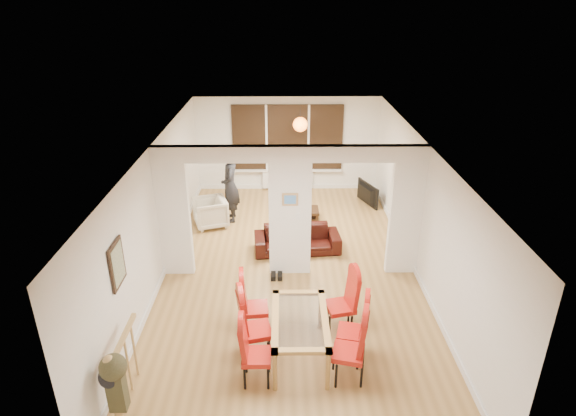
{
  "coord_description": "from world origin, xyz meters",
  "views": [
    {
      "loc": [
        -0.13,
        -8.28,
        5.07
      ],
      "look_at": [
        -0.03,
        0.6,
        1.11
      ],
      "focal_mm": 30.0,
      "sensor_mm": 36.0,
      "label": 1
    }
  ],
  "objects_px": {
    "sofa": "(297,239)",
    "bowl": "(292,210)",
    "television": "(364,194)",
    "coffee_table": "(297,214)",
    "armchair": "(210,212)",
    "person": "(230,186)",
    "dining_chair_lb": "(256,326)",
    "bottle": "(304,203)",
    "dining_chair_ra": "(348,348)",
    "dining_chair_rc": "(340,302)",
    "dining_chair_la": "(256,352)",
    "dining_chair_rb": "(352,328)",
    "dining_table": "(300,337)",
    "dining_chair_lc": "(255,304)"
  },
  "relations": [
    {
      "from": "dining_chair_la",
      "to": "dining_chair_rc",
      "type": "xyz_separation_m",
      "value": [
        1.29,
        1.12,
        0.03
      ]
    },
    {
      "from": "television",
      "to": "coffee_table",
      "type": "height_order",
      "value": "television"
    },
    {
      "from": "dining_chair_rc",
      "to": "television",
      "type": "height_order",
      "value": "dining_chair_rc"
    },
    {
      "from": "dining_chair_lb",
      "to": "television",
      "type": "bearing_deg",
      "value": 52.42
    },
    {
      "from": "sofa",
      "to": "bowl",
      "type": "xyz_separation_m",
      "value": [
        -0.07,
        1.53,
        0.01
      ]
    },
    {
      "from": "dining_chair_rb",
      "to": "sofa",
      "type": "relative_size",
      "value": 0.57
    },
    {
      "from": "television",
      "to": "bowl",
      "type": "bearing_deg",
      "value": 95.93
    },
    {
      "from": "coffee_table",
      "to": "bowl",
      "type": "distance_m",
      "value": 0.22
    },
    {
      "from": "television",
      "to": "bowl",
      "type": "height_order",
      "value": "television"
    },
    {
      "from": "television",
      "to": "dining_chair_la",
      "type": "bearing_deg",
      "value": 137.37
    },
    {
      "from": "dining_table",
      "to": "armchair",
      "type": "distance_m",
      "value": 4.96
    },
    {
      "from": "dining_chair_ra",
      "to": "dining_chair_rb",
      "type": "bearing_deg",
      "value": 90.89
    },
    {
      "from": "dining_chair_rc",
      "to": "dining_chair_rb",
      "type": "bearing_deg",
      "value": -94.18
    },
    {
      "from": "dining_chair_lc",
      "to": "sofa",
      "type": "distance_m",
      "value": 2.82
    },
    {
      "from": "dining_chair_la",
      "to": "dining_chair_lb",
      "type": "bearing_deg",
      "value": 93.21
    },
    {
      "from": "dining_chair_rc",
      "to": "bowl",
      "type": "xyz_separation_m",
      "value": [
        -0.68,
        4.23,
        -0.27
      ]
    },
    {
      "from": "armchair",
      "to": "person",
      "type": "relative_size",
      "value": 0.42
    },
    {
      "from": "dining_chair_lb",
      "to": "bowl",
      "type": "bearing_deg",
      "value": 68.55
    },
    {
      "from": "dining_chair_rc",
      "to": "sofa",
      "type": "xyz_separation_m",
      "value": [
        -0.61,
        2.7,
        -0.27
      ]
    },
    {
      "from": "dining_table",
      "to": "coffee_table",
      "type": "xyz_separation_m",
      "value": [
        0.1,
        4.94,
        -0.23
      ]
    },
    {
      "from": "dining_table",
      "to": "dining_chair_rb",
      "type": "bearing_deg",
      "value": -2.03
    },
    {
      "from": "dining_chair_rc",
      "to": "bottle",
      "type": "relative_size",
      "value": 3.77
    },
    {
      "from": "dining_chair_ra",
      "to": "armchair",
      "type": "xyz_separation_m",
      "value": [
        -2.63,
        5.04,
        -0.2
      ]
    },
    {
      "from": "dining_chair_lb",
      "to": "sofa",
      "type": "relative_size",
      "value": 0.62
    },
    {
      "from": "dining_chair_ra",
      "to": "bottle",
      "type": "distance_m",
      "value": 5.52
    },
    {
      "from": "dining_chair_la",
      "to": "dining_chair_ra",
      "type": "height_order",
      "value": "dining_chair_ra"
    },
    {
      "from": "dining_chair_rc",
      "to": "coffee_table",
      "type": "height_order",
      "value": "dining_chair_rc"
    },
    {
      "from": "dining_chair_lc",
      "to": "sofa",
      "type": "height_order",
      "value": "dining_chair_lc"
    },
    {
      "from": "dining_chair_lb",
      "to": "dining_chair_rb",
      "type": "relative_size",
      "value": 1.08
    },
    {
      "from": "armchair",
      "to": "bowl",
      "type": "relative_size",
      "value": 3.26
    },
    {
      "from": "dining_chair_lb",
      "to": "dining_chair_la",
      "type": "bearing_deg",
      "value": -100.5
    },
    {
      "from": "sofa",
      "to": "dining_table",
      "type": "bearing_deg",
      "value": -95.87
    },
    {
      "from": "dining_chair_rc",
      "to": "bottle",
      "type": "distance_m",
      "value": 4.43
    },
    {
      "from": "dining_chair_lc",
      "to": "sofa",
      "type": "xyz_separation_m",
      "value": [
        0.76,
        2.71,
        -0.25
      ]
    },
    {
      "from": "armchair",
      "to": "person",
      "type": "height_order",
      "value": "person"
    },
    {
      "from": "dining_chair_lc",
      "to": "bowl",
      "type": "xyz_separation_m",
      "value": [
        0.69,
        4.24,
        -0.25
      ]
    },
    {
      "from": "dining_chair_rc",
      "to": "coffee_table",
      "type": "xyz_separation_m",
      "value": [
        -0.57,
        4.33,
        -0.42
      ]
    },
    {
      "from": "dining_table",
      "to": "dining_chair_ra",
      "type": "bearing_deg",
      "value": -36.11
    },
    {
      "from": "dining_chair_lb",
      "to": "coffee_table",
      "type": "distance_m",
      "value": 5.02
    },
    {
      "from": "dining_chair_lc",
      "to": "dining_chair_rb",
      "type": "height_order",
      "value": "dining_chair_rb"
    },
    {
      "from": "sofa",
      "to": "bowl",
      "type": "relative_size",
      "value": 7.88
    },
    {
      "from": "dining_chair_rc",
      "to": "person",
      "type": "xyz_separation_m",
      "value": [
        -2.17,
        4.26,
        0.35
      ]
    },
    {
      "from": "dining_table",
      "to": "coffee_table",
      "type": "bearing_deg",
      "value": 88.82
    },
    {
      "from": "dining_chair_lc",
      "to": "dining_chair_la",
      "type": "bearing_deg",
      "value": -91.04
    },
    {
      "from": "dining_chair_lb",
      "to": "bowl",
      "type": "distance_m",
      "value": 4.89
    },
    {
      "from": "coffee_table",
      "to": "bottle",
      "type": "bearing_deg",
      "value": 25.91
    },
    {
      "from": "dining_chair_ra",
      "to": "dining_chair_rc",
      "type": "relative_size",
      "value": 1.01
    },
    {
      "from": "dining_table",
      "to": "dining_chair_lb",
      "type": "height_order",
      "value": "dining_chair_lb"
    },
    {
      "from": "dining_chair_ra",
      "to": "coffee_table",
      "type": "height_order",
      "value": "dining_chair_ra"
    },
    {
      "from": "bowl",
      "to": "bottle",
      "type": "bearing_deg",
      "value": 33.21
    }
  ]
}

